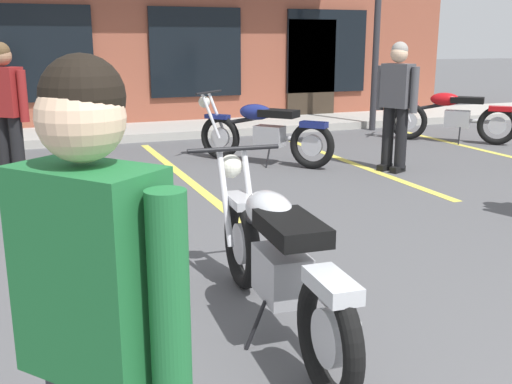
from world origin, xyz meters
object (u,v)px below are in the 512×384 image
motorcycle_foreground_classic (276,258)px  person_in_shorts_foreground (96,332)px  helmet_on_pavement (121,353)px  motorcycle_red_sportbike (263,131)px  person_by_back_row (397,99)px  motorcycle_black_cruiser (451,115)px  person_in_black_shirt (7,107)px

motorcycle_foreground_classic → person_in_shorts_foreground: size_ratio=1.26×
person_in_shorts_foreground → helmet_on_pavement: bearing=79.9°
motorcycle_red_sportbike → person_by_back_row: 1.86m
motorcycle_black_cruiser → person_in_shorts_foreground: bearing=-134.7°
person_in_shorts_foreground → helmet_on_pavement: 1.61m
helmet_on_pavement → person_by_back_row: bearing=41.9°
motorcycle_red_sportbike → person_by_back_row: size_ratio=1.03×
person_in_shorts_foreground → person_by_back_row: same height
motorcycle_foreground_classic → helmet_on_pavement: size_ratio=8.11×
motorcycle_foreground_classic → person_by_back_row: 4.87m
motorcycle_black_cruiser → helmet_on_pavement: size_ratio=6.40×
motorcycle_red_sportbike → person_in_black_shirt: size_ratio=1.03×
motorcycle_black_cruiser → person_in_black_shirt: person_in_black_shirt is taller
motorcycle_black_cruiser → motorcycle_red_sportbike: bearing=-171.7°
motorcycle_foreground_classic → person_by_back_row: bearing=47.9°
person_in_shorts_foreground → person_by_back_row: bearing=49.1°
motorcycle_foreground_classic → motorcycle_black_cruiser: 7.55m
person_by_back_row → helmet_on_pavement: 5.70m
motorcycle_black_cruiser → person_in_shorts_foreground: 9.49m
person_in_black_shirt → person_in_shorts_foreground: same height
motorcycle_red_sportbike → helmet_on_pavement: 5.60m
motorcycle_black_cruiser → person_in_black_shirt: bearing=-173.8°
person_by_back_row → motorcycle_black_cruiser: bearing=36.0°
person_in_shorts_foreground → motorcycle_foreground_classic: bearing=52.2°
person_by_back_row → helmet_on_pavement: person_by_back_row is taller
person_in_shorts_foreground → person_by_back_row: size_ratio=1.00×
motorcycle_foreground_classic → motorcycle_red_sportbike: (1.82, 4.68, 0.00)m
person_in_black_shirt → helmet_on_pavement: bearing=-83.9°
motorcycle_black_cruiser → person_by_back_row: bearing=-144.0°
motorcycle_foreground_classic → motorcycle_black_cruiser: same height
motorcycle_red_sportbike → person_by_back_row: (1.43, -1.08, 0.49)m
person_in_black_shirt → helmet_on_pavement: (0.50, -4.64, -0.82)m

